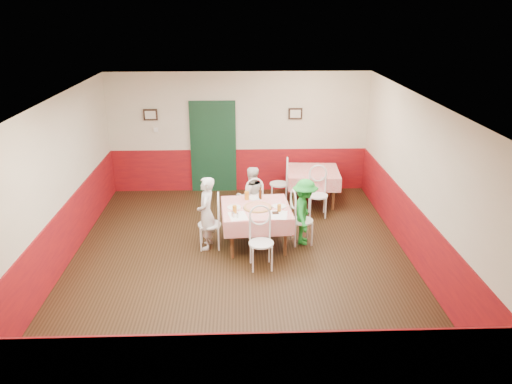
{
  "coord_description": "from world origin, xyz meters",
  "views": [
    {
      "loc": [
        -0.0,
        -7.82,
        4.21
      ],
      "look_at": [
        0.29,
        0.52,
        1.05
      ],
      "focal_mm": 35.0,
      "sensor_mm": 36.0,
      "label": 1
    }
  ],
  "objects_px": {
    "glass_a": "(235,209)",
    "chair_far": "(252,205)",
    "chair_second_b": "(318,196)",
    "glass_b": "(279,208)",
    "chair_second_a": "(279,184)",
    "wallet": "(275,213)",
    "second_table": "(313,187)",
    "main_table": "(256,226)",
    "glass_c": "(247,196)",
    "diner_right": "(305,212)",
    "diner_far": "(251,196)",
    "chair_left": "(210,225)",
    "chair_right": "(302,221)",
    "diner_left": "(206,213)",
    "pizza": "(258,207)",
    "chair_near": "(261,243)",
    "beer_bottle": "(260,194)"
  },
  "relations": [
    {
      "from": "chair_second_a",
      "to": "wallet",
      "type": "xyz_separation_m",
      "value": [
        -0.26,
        -2.38,
        0.32
      ]
    },
    {
      "from": "diner_right",
      "to": "diner_far",
      "type": "bearing_deg",
      "value": 57.66
    },
    {
      "from": "chair_far",
      "to": "glass_b",
      "type": "relative_size",
      "value": 6.94
    },
    {
      "from": "chair_far",
      "to": "pizza",
      "type": "xyz_separation_m",
      "value": [
        0.08,
        -0.89,
        0.33
      ]
    },
    {
      "from": "chair_right",
      "to": "glass_c",
      "type": "height_order",
      "value": "glass_c"
    },
    {
      "from": "glass_a",
      "to": "diner_far",
      "type": "height_order",
      "value": "diner_far"
    },
    {
      "from": "pizza",
      "to": "diner_far",
      "type": "bearing_deg",
      "value": 95.29
    },
    {
      "from": "main_table",
      "to": "glass_c",
      "type": "relative_size",
      "value": 7.88
    },
    {
      "from": "second_table",
      "to": "glass_c",
      "type": "relative_size",
      "value": 7.23
    },
    {
      "from": "chair_far",
      "to": "diner_right",
      "type": "height_order",
      "value": "diner_right"
    },
    {
      "from": "diner_left",
      "to": "diner_right",
      "type": "relative_size",
      "value": 1.08
    },
    {
      "from": "chair_second_b",
      "to": "diner_far",
      "type": "bearing_deg",
      "value": -159.28
    },
    {
      "from": "chair_right",
      "to": "diner_right",
      "type": "height_order",
      "value": "diner_right"
    },
    {
      "from": "chair_right",
      "to": "glass_b",
      "type": "xyz_separation_m",
      "value": [
        -0.45,
        -0.28,
        0.37
      ]
    },
    {
      "from": "wallet",
      "to": "second_table",
      "type": "bearing_deg",
      "value": 63.11
    },
    {
      "from": "chair_left",
      "to": "diner_far",
      "type": "relative_size",
      "value": 0.73
    },
    {
      "from": "glass_c",
      "to": "diner_left",
      "type": "height_order",
      "value": "diner_left"
    },
    {
      "from": "second_table",
      "to": "wallet",
      "type": "relative_size",
      "value": 10.18
    },
    {
      "from": "chair_near",
      "to": "pizza",
      "type": "relative_size",
      "value": 1.79
    },
    {
      "from": "glass_c",
      "to": "second_table",
      "type": "bearing_deg",
      "value": 48.56
    },
    {
      "from": "diner_right",
      "to": "chair_left",
      "type": "bearing_deg",
      "value": 102.66
    },
    {
      "from": "pizza",
      "to": "chair_far",
      "type": "bearing_deg",
      "value": 95.36
    },
    {
      "from": "chair_near",
      "to": "chair_second_b",
      "type": "bearing_deg",
      "value": 54.36
    },
    {
      "from": "chair_near",
      "to": "wallet",
      "type": "xyz_separation_m",
      "value": [
        0.27,
        0.54,
        0.32
      ]
    },
    {
      "from": "second_table",
      "to": "chair_second_b",
      "type": "distance_m",
      "value": 0.75
    },
    {
      "from": "chair_second_a",
      "to": "wallet",
      "type": "relative_size",
      "value": 8.18
    },
    {
      "from": "chair_left",
      "to": "chair_second_a",
      "type": "xyz_separation_m",
      "value": [
        1.44,
        2.13,
        0.0
      ]
    },
    {
      "from": "chair_second_a",
      "to": "main_table",
      "type": "bearing_deg",
      "value": -12.09
    },
    {
      "from": "wallet",
      "to": "diner_far",
      "type": "xyz_separation_m",
      "value": [
        -0.39,
        1.2,
        -0.16
      ]
    },
    {
      "from": "chair_near",
      "to": "chair_far",
      "type": "bearing_deg",
      "value": 88.82
    },
    {
      "from": "second_table",
      "to": "chair_second_a",
      "type": "height_order",
      "value": "chair_second_a"
    },
    {
      "from": "second_table",
      "to": "chair_second_a",
      "type": "distance_m",
      "value": 0.75
    },
    {
      "from": "pizza",
      "to": "glass_c",
      "type": "height_order",
      "value": "glass_c"
    },
    {
      "from": "glass_a",
      "to": "beer_bottle",
      "type": "relative_size",
      "value": 0.67
    },
    {
      "from": "glass_a",
      "to": "chair_far",
      "type": "bearing_deg",
      "value": 73.73
    },
    {
      "from": "main_table",
      "to": "wallet",
      "type": "height_order",
      "value": "wallet"
    },
    {
      "from": "wallet",
      "to": "main_table",
      "type": "bearing_deg",
      "value": 133.26
    },
    {
      "from": "glass_a",
      "to": "second_table",
      "type": "bearing_deg",
      "value": 53.66
    },
    {
      "from": "chair_far",
      "to": "glass_a",
      "type": "height_order",
      "value": "glass_a"
    },
    {
      "from": "chair_second_b",
      "to": "glass_b",
      "type": "xyz_separation_m",
      "value": [
        -0.94,
        -1.54,
        0.37
      ]
    },
    {
      "from": "chair_left",
      "to": "diner_far",
      "type": "height_order",
      "value": "diner_far"
    },
    {
      "from": "chair_second_a",
      "to": "glass_a",
      "type": "xyz_separation_m",
      "value": [
        -0.97,
        -2.34,
        0.38
      ]
    },
    {
      "from": "glass_c",
      "to": "wallet",
      "type": "bearing_deg",
      "value": -54.28
    },
    {
      "from": "chair_right",
      "to": "diner_left",
      "type": "relative_size",
      "value": 0.66
    },
    {
      "from": "glass_a",
      "to": "main_table",
      "type": "bearing_deg",
      "value": 35.12
    },
    {
      "from": "second_table",
      "to": "beer_bottle",
      "type": "relative_size",
      "value": 5.33
    },
    {
      "from": "chair_second_a",
      "to": "chair_second_b",
      "type": "xyz_separation_m",
      "value": [
        0.75,
        -0.75,
        0.0
      ]
    },
    {
      "from": "main_table",
      "to": "diner_far",
      "type": "height_order",
      "value": "diner_far"
    },
    {
      "from": "chair_right",
      "to": "chair_near",
      "type": "xyz_separation_m",
      "value": [
        -0.79,
        -0.91,
        0.0
      ]
    },
    {
      "from": "glass_b",
      "to": "beer_bottle",
      "type": "distance_m",
      "value": 0.69
    }
  ]
}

